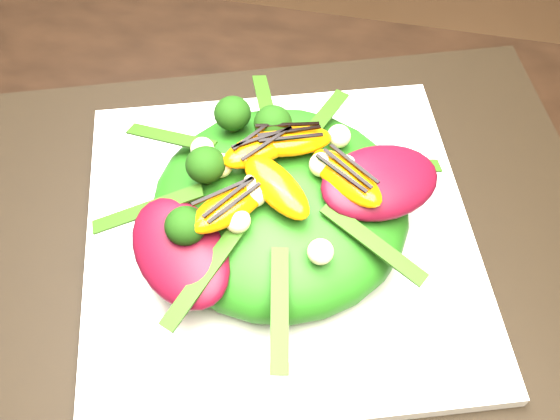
% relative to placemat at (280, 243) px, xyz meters
% --- Properties ---
extents(placemat, '(0.61, 0.54, 0.00)m').
position_rel_placemat_xyz_m(placemat, '(0.00, 0.00, 0.00)').
color(placemat, black).
rests_on(placemat, dining_table).
extents(plate_base, '(0.37, 0.37, 0.01)m').
position_rel_placemat_xyz_m(plate_base, '(0.00, -0.00, 0.01)').
color(plate_base, white).
rests_on(plate_base, placemat).
extents(salad_bowl, '(0.23, 0.23, 0.02)m').
position_rel_placemat_xyz_m(salad_bowl, '(0.00, -0.00, 0.02)').
color(salad_bowl, silver).
rests_on(salad_bowl, plate_base).
extents(lettuce_mound, '(0.22, 0.22, 0.06)m').
position_rel_placemat_xyz_m(lettuce_mound, '(0.00, 0.00, 0.05)').
color(lettuce_mound, '#226012').
rests_on(lettuce_mound, salad_bowl).
extents(radicchio_leaf, '(0.10, 0.10, 0.02)m').
position_rel_placemat_xyz_m(radicchio_leaf, '(0.07, 0.01, 0.08)').
color(radicchio_leaf, '#4A0715').
rests_on(radicchio_leaf, lettuce_mound).
extents(orange_segment, '(0.06, 0.04, 0.02)m').
position_rel_placemat_xyz_m(orange_segment, '(-0.02, 0.03, 0.09)').
color(orange_segment, orange).
rests_on(orange_segment, lettuce_mound).
extents(broccoli_floret, '(0.04, 0.04, 0.04)m').
position_rel_placemat_xyz_m(broccoli_floret, '(-0.07, 0.02, 0.09)').
color(broccoli_floret, '#1A370A').
rests_on(broccoli_floret, lettuce_mound).
extents(macadamia_nut, '(0.02, 0.02, 0.02)m').
position_rel_placemat_xyz_m(macadamia_nut, '(0.02, -0.05, 0.08)').
color(macadamia_nut, beige).
rests_on(macadamia_nut, lettuce_mound).
extents(balsamic_drizzle, '(0.05, 0.01, 0.00)m').
position_rel_placemat_xyz_m(balsamic_drizzle, '(-0.02, 0.03, 0.09)').
color(balsamic_drizzle, black).
rests_on(balsamic_drizzle, orange_segment).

